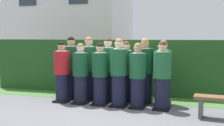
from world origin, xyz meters
The scene contains 15 objects.
ground_plane centered at (0.00, 0.00, 0.00)m, with size 60.00×60.00×0.00m, color slate.
student_in_red_blazer centered at (-1.31, 0.05, 0.76)m, with size 0.42×0.47×1.61m.
student_front_row_1 centered at (-0.77, 0.01, 0.74)m, with size 0.41×0.47×1.56m.
student_front_row_2 centered at (-0.23, 0.00, 0.75)m, with size 0.41×0.46×1.57m.
student_front_row_3 centered at (0.27, -0.03, 0.81)m, with size 0.44×0.52×1.69m.
student_front_row_4 centered at (0.74, -0.05, 0.75)m, with size 0.41×0.46×1.59m.
student_front_row_5 centered at (1.33, -0.04, 0.78)m, with size 0.42×0.52×1.63m.
student_rear_row_0 centered at (-1.28, 0.58, 0.83)m, with size 0.45×0.51×1.73m.
student_rear_row_1 centered at (-0.75, 0.57, 0.82)m, with size 0.45×0.52×1.73m.
student_rear_row_2 centered at (-0.20, 0.58, 0.81)m, with size 0.44×0.50×1.70m.
student_rear_row_3 centered at (0.31, 0.54, 0.77)m, with size 0.42×0.51×1.62m.
student_rear_row_4 centered at (0.81, 0.54, 0.81)m, with size 0.44×0.50×1.69m.
student_rear_row_5 centered at (1.29, 0.52, 0.79)m, with size 0.43×0.48×1.65m.
hedge centered at (0.00, 1.69, 0.82)m, with size 8.49×0.70×1.64m.
lawn_strip centered at (0.00, 0.89, 0.00)m, with size 8.49×0.90×0.01m, color #477A38.
Camera 1 is at (2.09, -6.91, 1.73)m, focal length 46.58 mm.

